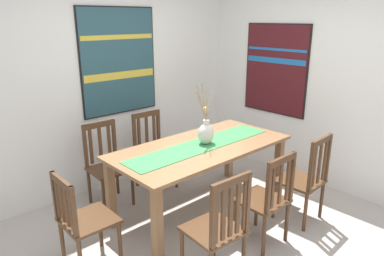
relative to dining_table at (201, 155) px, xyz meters
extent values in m
cube|color=#B2A89E|center=(-0.22, -0.52, -0.68)|extent=(6.40, 6.40, 0.03)
cube|color=silver|center=(-0.22, 1.34, 0.68)|extent=(6.40, 0.12, 2.70)
cube|color=silver|center=(1.64, -0.52, 0.68)|extent=(0.12, 6.40, 2.70)
cube|color=#8E6642|center=(0.00, 0.00, 0.09)|extent=(1.96, 0.93, 0.03)
cube|color=#8E6642|center=(-0.90, -0.39, -0.30)|extent=(0.08, 0.08, 0.74)
cube|color=#8E6642|center=(0.90, -0.39, -0.30)|extent=(0.08, 0.08, 0.74)
cube|color=#8E6642|center=(-0.90, 0.39, -0.30)|extent=(0.08, 0.08, 0.74)
cube|color=#8E6642|center=(0.90, 0.39, -0.30)|extent=(0.08, 0.08, 0.74)
cube|color=#388447|center=(0.00, 0.00, 0.11)|extent=(1.80, 0.36, 0.01)
ellipsoid|color=silver|center=(0.06, 0.00, 0.22)|extent=(0.19, 0.16, 0.23)
cylinder|color=silver|center=(0.06, 0.00, 0.35)|extent=(0.07, 0.07, 0.05)
cylinder|color=#997F5B|center=(0.12, 0.05, 0.52)|extent=(0.12, 0.10, 0.30)
cylinder|color=#997F5B|center=(0.00, 0.01, 0.54)|extent=(0.14, 0.03, 0.33)
cylinder|color=#997F5B|center=(0.03, 0.04, 0.56)|extent=(0.08, 0.09, 0.38)
cylinder|color=#997F5B|center=(0.13, 0.01, 0.51)|extent=(0.14, 0.04, 0.28)
cylinder|color=#997F5B|center=(0.00, -0.03, 0.58)|extent=(0.13, 0.06, 0.42)
cylinder|color=#997F5B|center=(0.05, -0.02, 0.54)|extent=(0.03, 0.04, 0.34)
sphere|color=#E5CC4C|center=(0.09, 0.04, 0.48)|extent=(0.05, 0.05, 0.05)
cube|color=#4C301C|center=(-1.34, -0.01, -0.23)|extent=(0.43, 0.43, 0.03)
cylinder|color=#4C301C|center=(-1.15, 0.17, -0.46)|extent=(0.04, 0.04, 0.42)
cylinder|color=#4C301C|center=(-1.16, -0.19, -0.46)|extent=(0.04, 0.04, 0.42)
cylinder|color=#4C301C|center=(-1.51, 0.17, -0.46)|extent=(0.04, 0.04, 0.42)
cube|color=#4C301C|center=(-1.52, 0.17, 0.00)|extent=(0.04, 0.04, 0.43)
cube|color=#4C301C|center=(-1.53, -0.19, 0.00)|extent=(0.04, 0.04, 0.43)
cube|color=#4C301C|center=(-1.53, -0.01, 0.18)|extent=(0.04, 0.38, 0.06)
cube|color=#4C301C|center=(-1.52, 0.13, -0.02)|extent=(0.02, 0.04, 0.34)
cube|color=#4C301C|center=(-1.52, 0.04, -0.02)|extent=(0.02, 0.04, 0.34)
cube|color=#4C301C|center=(-1.53, -0.05, -0.02)|extent=(0.02, 0.04, 0.34)
cube|color=#4C301C|center=(-1.53, -0.14, -0.02)|extent=(0.02, 0.04, 0.34)
cube|color=#4C301C|center=(-0.67, -0.83, -0.23)|extent=(0.45, 0.45, 0.03)
cylinder|color=#4C301C|center=(-0.83, -0.63, -0.46)|extent=(0.04, 0.04, 0.42)
cylinder|color=#4C301C|center=(-0.47, -0.66, -0.46)|extent=(0.04, 0.04, 0.42)
cylinder|color=#4C301C|center=(-0.50, -1.02, -0.46)|extent=(0.04, 0.04, 0.42)
cube|color=#4C301C|center=(-0.86, -1.00, 0.04)|extent=(0.04, 0.04, 0.52)
cube|color=#4C301C|center=(-0.50, -1.03, 0.04)|extent=(0.04, 0.04, 0.52)
cube|color=#4C301C|center=(-0.68, -1.02, 0.27)|extent=(0.38, 0.06, 0.06)
cube|color=#4C301C|center=(-0.83, -1.00, 0.02)|extent=(0.04, 0.02, 0.43)
cube|color=#4C301C|center=(-0.75, -1.01, 0.02)|extent=(0.04, 0.02, 0.43)
cube|color=#4C301C|center=(-0.68, -1.02, 0.02)|extent=(0.04, 0.02, 0.43)
cube|color=#4C301C|center=(-0.60, -1.02, 0.02)|extent=(0.04, 0.02, 0.43)
cube|color=#4C301C|center=(-0.53, -1.03, 0.02)|extent=(0.04, 0.02, 0.43)
cube|color=#4C301C|center=(-0.67, 0.80, -0.23)|extent=(0.44, 0.44, 0.03)
cylinder|color=#4C301C|center=(-0.50, 0.61, -0.46)|extent=(0.04, 0.04, 0.42)
cylinder|color=#4C301C|center=(-0.86, 0.62, -0.46)|extent=(0.04, 0.04, 0.42)
cylinder|color=#4C301C|center=(-0.48, 0.97, -0.46)|extent=(0.04, 0.04, 0.42)
cylinder|color=#4C301C|center=(-0.84, 0.98, -0.46)|extent=(0.04, 0.04, 0.42)
cube|color=#4C301C|center=(-0.48, 0.98, 0.03)|extent=(0.04, 0.04, 0.50)
cube|color=#4C301C|center=(-0.84, 0.99, 0.03)|extent=(0.04, 0.04, 0.50)
cube|color=#4C301C|center=(-0.66, 0.99, 0.25)|extent=(0.38, 0.05, 0.06)
cube|color=#4C301C|center=(-0.55, 0.98, 0.01)|extent=(0.04, 0.02, 0.41)
cube|color=#4C301C|center=(-0.66, 0.99, 0.01)|extent=(0.04, 0.02, 0.41)
cube|color=#4C301C|center=(-0.78, 0.99, 0.01)|extent=(0.04, 0.02, 0.41)
cube|color=#4C301C|center=(0.65, -0.82, -0.23)|extent=(0.44, 0.44, 0.03)
cylinder|color=#4C301C|center=(0.46, -0.65, -0.46)|extent=(0.04, 0.04, 0.42)
cylinder|color=#4C301C|center=(0.82, -0.63, -0.46)|extent=(0.04, 0.04, 0.42)
cylinder|color=#4C301C|center=(0.48, -1.01, -0.46)|extent=(0.04, 0.04, 0.42)
cylinder|color=#4C301C|center=(0.84, -0.99, -0.46)|extent=(0.04, 0.04, 0.42)
cube|color=#4C301C|center=(0.48, -1.02, 0.04)|extent=(0.04, 0.04, 0.51)
cube|color=#4C301C|center=(0.84, -1.00, 0.04)|extent=(0.04, 0.04, 0.51)
cube|color=#4C301C|center=(0.66, -1.01, 0.26)|extent=(0.38, 0.05, 0.06)
cube|color=#4C301C|center=(0.54, -1.01, 0.02)|extent=(0.04, 0.02, 0.42)
cube|color=#4C301C|center=(0.66, -1.01, 0.02)|extent=(0.04, 0.02, 0.42)
cube|color=#4C301C|center=(0.77, -1.00, 0.02)|extent=(0.04, 0.02, 0.42)
cube|color=#4C301C|center=(0.02, -0.79, -0.23)|extent=(0.42, 0.42, 0.03)
cylinder|color=#4C301C|center=(-0.16, -0.61, -0.46)|extent=(0.04, 0.04, 0.42)
cylinder|color=#4C301C|center=(0.20, -0.61, -0.46)|extent=(0.04, 0.04, 0.42)
cylinder|color=#4C301C|center=(-0.16, -0.97, -0.46)|extent=(0.04, 0.04, 0.42)
cylinder|color=#4C301C|center=(0.20, -0.97, -0.46)|extent=(0.04, 0.04, 0.42)
cube|color=#4C301C|center=(-0.16, -0.98, 0.02)|extent=(0.04, 0.04, 0.48)
cube|color=#4C301C|center=(0.20, -0.98, 0.02)|extent=(0.04, 0.04, 0.48)
cube|color=#4C301C|center=(0.02, -0.98, 0.23)|extent=(0.38, 0.03, 0.06)
cube|color=#4C301C|center=(-0.09, -0.98, 0.00)|extent=(0.04, 0.02, 0.39)
cube|color=#4C301C|center=(0.02, -0.98, 0.00)|extent=(0.04, 0.02, 0.39)
cube|color=#4C301C|center=(0.13, -0.98, 0.00)|extent=(0.04, 0.02, 0.39)
cube|color=#4C301C|center=(-0.02, 0.80, -0.23)|extent=(0.44, 0.44, 0.03)
cylinder|color=#4C301C|center=(0.16, 0.61, -0.46)|extent=(0.04, 0.04, 0.42)
cylinder|color=#4C301C|center=(-0.20, 0.62, -0.46)|extent=(0.04, 0.04, 0.42)
cylinder|color=#4C301C|center=(0.17, 0.97, -0.46)|extent=(0.04, 0.04, 0.42)
cylinder|color=#4C301C|center=(-0.19, 0.98, -0.46)|extent=(0.04, 0.04, 0.42)
cube|color=#4C301C|center=(0.17, 0.98, 0.03)|extent=(0.04, 0.04, 0.50)
cube|color=#4C301C|center=(-0.19, 0.99, 0.03)|extent=(0.04, 0.04, 0.50)
cube|color=#4C301C|center=(-0.01, 0.99, 0.25)|extent=(0.38, 0.05, 0.06)
cube|color=#4C301C|center=(0.10, 0.98, 0.02)|extent=(0.04, 0.02, 0.41)
cube|color=#4C301C|center=(-0.01, 0.99, 0.02)|extent=(0.04, 0.02, 0.41)
cube|color=#4C301C|center=(-0.12, 0.99, 0.02)|extent=(0.04, 0.02, 0.41)
cube|color=black|center=(-0.18, 1.27, 0.89)|extent=(1.03, 0.04, 1.28)
cube|color=#284C56|center=(-0.18, 1.25, 0.89)|extent=(1.00, 0.01, 1.25)
cube|color=gold|center=(-0.18, 1.25, 0.73)|extent=(0.97, 0.00, 0.09)
cube|color=gold|center=(-0.18, 1.25, 1.18)|extent=(0.97, 0.00, 0.05)
cube|color=black|center=(1.58, 0.20, 0.74)|extent=(0.04, 0.96, 1.19)
cube|color=#471419|center=(1.56, 0.20, 0.74)|extent=(0.01, 0.93, 1.16)
cube|color=#1E60A8|center=(1.55, 0.20, 1.01)|extent=(0.00, 0.90, 0.03)
cube|color=#1E60A8|center=(1.55, 0.20, 0.86)|extent=(0.00, 0.90, 0.07)
camera|label=1|loc=(-2.47, -2.53, 1.40)|focal=33.10mm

